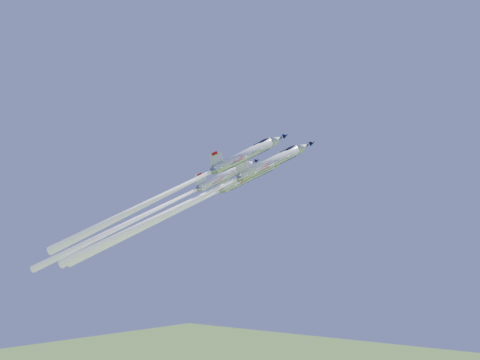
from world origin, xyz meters
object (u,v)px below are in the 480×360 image
Objects in this scene: jet_left at (181,209)px; jet_slot at (147,214)px; jet_lead at (189,202)px; jet_right at (170,192)px.

jet_left is 0.96× the size of jet_slot.
jet_lead is 1.04× the size of jet_slot.
jet_slot is at bearing -46.85° from jet_left.
jet_lead reaches higher than jet_left.
jet_slot is (-11.09, 3.91, -3.60)m from jet_right.
jet_left is at bearing -155.78° from jet_lead.
jet_lead reaches higher than jet_slot.
jet_left is 1.04× the size of jet_right.
jet_lead is at bearing 24.22° from jet_left.
jet_right is at bearing 38.74° from jet_slot.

